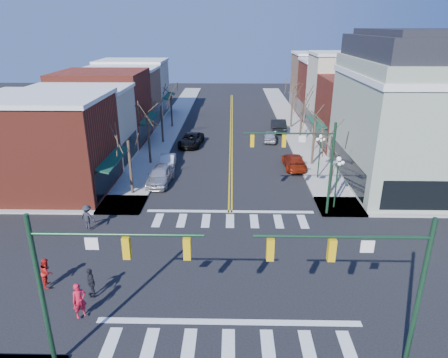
# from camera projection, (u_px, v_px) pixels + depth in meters

# --- Properties ---
(ground) EXTENTS (160.00, 160.00, 0.00)m
(ground) POSITION_uv_depth(u_px,v_px,m) (229.00, 269.00, 23.88)
(ground) COLOR black
(ground) RESTS_ON ground
(sidewalk_left) EXTENTS (3.50, 70.00, 0.15)m
(sidewalk_left) POSITION_uv_depth(u_px,v_px,m) (149.00, 160.00, 42.65)
(sidewalk_left) COLOR #9E9B93
(sidewalk_left) RESTS_ON ground
(sidewalk_right) EXTENTS (3.50, 70.00, 0.15)m
(sidewalk_right) POSITION_uv_depth(u_px,v_px,m) (313.00, 161.00, 42.32)
(sidewalk_right) COLOR #9E9B93
(sidewalk_right) RESTS_ON ground
(bldg_left_brick_a) EXTENTS (10.00, 8.50, 8.00)m
(bldg_left_brick_a) POSITION_uv_depth(u_px,v_px,m) (47.00, 147.00, 33.67)
(bldg_left_brick_a) COLOR maroon
(bldg_left_brick_a) RESTS_ON ground
(bldg_left_stucco_a) EXTENTS (10.00, 7.00, 7.50)m
(bldg_left_stucco_a) POSITION_uv_depth(u_px,v_px,m) (80.00, 127.00, 40.98)
(bldg_left_stucco_a) COLOR beige
(bldg_left_stucco_a) RESTS_ON ground
(bldg_left_brick_b) EXTENTS (10.00, 9.00, 8.50)m
(bldg_left_brick_b) POSITION_uv_depth(u_px,v_px,m) (103.00, 107.00, 48.26)
(bldg_left_brick_b) COLOR maroon
(bldg_left_brick_b) RESTS_ON ground
(bldg_left_tan) EXTENTS (10.00, 7.50, 7.80)m
(bldg_left_tan) POSITION_uv_depth(u_px,v_px,m) (121.00, 98.00, 56.07)
(bldg_left_tan) COLOR #9E7657
(bldg_left_tan) RESTS_ON ground
(bldg_left_stucco_b) EXTENTS (10.00, 8.00, 8.20)m
(bldg_left_stucco_b) POSITION_uv_depth(u_px,v_px,m) (134.00, 89.00, 63.22)
(bldg_left_stucco_b) COLOR beige
(bldg_left_stucco_b) RESTS_ON ground
(bldg_right_brick_a) EXTENTS (10.00, 8.50, 8.00)m
(bldg_right_brick_a) POSITION_uv_depth(u_px,v_px,m) (365.00, 114.00, 46.13)
(bldg_right_brick_a) COLOR maroon
(bldg_right_brick_a) RESTS_ON ground
(bldg_right_stucco) EXTENTS (10.00, 7.00, 10.00)m
(bldg_right_stucco) POSITION_uv_depth(u_px,v_px,m) (348.00, 94.00, 52.98)
(bldg_right_stucco) COLOR beige
(bldg_right_stucco) RESTS_ON ground
(bldg_right_brick_b) EXTENTS (10.00, 8.00, 8.50)m
(bldg_right_brick_b) POSITION_uv_depth(u_px,v_px,m) (334.00, 91.00, 60.24)
(bldg_right_brick_b) COLOR maroon
(bldg_right_brick_b) RESTS_ON ground
(bldg_right_tan) EXTENTS (10.00, 8.00, 9.00)m
(bldg_right_tan) POSITION_uv_depth(u_px,v_px,m) (323.00, 82.00, 67.61)
(bldg_right_tan) COLOR #9E7657
(bldg_right_tan) RESTS_ON ground
(victorian_corner) EXTENTS (12.25, 14.25, 13.30)m
(victorian_corner) POSITION_uv_depth(u_px,v_px,m) (421.00, 110.00, 34.66)
(victorian_corner) COLOR #929F8A
(victorian_corner) RESTS_ON ground
(traffic_mast_near_left) EXTENTS (6.60, 0.28, 7.20)m
(traffic_mast_near_left) POSITION_uv_depth(u_px,v_px,m) (85.00, 273.00, 15.38)
(traffic_mast_near_left) COLOR #14331E
(traffic_mast_near_left) RESTS_ON ground
(traffic_mast_near_right) EXTENTS (6.60, 0.28, 7.20)m
(traffic_mast_near_right) POSITION_uv_depth(u_px,v_px,m) (374.00, 276.00, 15.17)
(traffic_mast_near_right) COLOR #14331E
(traffic_mast_near_right) RESTS_ON ground
(traffic_mast_far_right) EXTENTS (6.60, 0.28, 7.20)m
(traffic_mast_far_right) POSITION_uv_depth(u_px,v_px,m) (307.00, 156.00, 28.96)
(traffic_mast_far_right) COLOR #14331E
(traffic_mast_far_right) RESTS_ON ground
(lamppost_corner) EXTENTS (0.36, 0.36, 4.33)m
(lamppost_corner) POSITION_uv_depth(u_px,v_px,m) (337.00, 174.00, 30.57)
(lamppost_corner) COLOR #14331E
(lamppost_corner) RESTS_ON ground
(lamppost_midblock) EXTENTS (0.36, 0.36, 4.33)m
(lamppost_midblock) POSITION_uv_depth(u_px,v_px,m) (320.00, 149.00, 36.62)
(lamppost_midblock) COLOR #14331E
(lamppost_midblock) RESTS_ON ground
(tree_left_a) EXTENTS (0.24, 0.24, 4.76)m
(tree_left_a) POSITION_uv_depth(u_px,v_px,m) (130.00, 168.00, 33.43)
(tree_left_a) COLOR #382B21
(tree_left_a) RESTS_ON ground
(tree_left_b) EXTENTS (0.24, 0.24, 5.04)m
(tree_left_b) POSITION_uv_depth(u_px,v_px,m) (149.00, 141.00, 40.83)
(tree_left_b) COLOR #382B21
(tree_left_b) RESTS_ON ground
(tree_left_c) EXTENTS (0.24, 0.24, 4.55)m
(tree_left_c) POSITION_uv_depth(u_px,v_px,m) (162.00, 125.00, 48.37)
(tree_left_c) COLOR #382B21
(tree_left_c) RESTS_ON ground
(tree_left_d) EXTENTS (0.24, 0.24, 4.90)m
(tree_left_d) POSITION_uv_depth(u_px,v_px,m) (171.00, 110.00, 55.76)
(tree_left_d) COLOR #382B21
(tree_left_d) RESTS_ON ground
(tree_right_a) EXTENTS (0.24, 0.24, 4.62)m
(tree_right_a) POSITION_uv_depth(u_px,v_px,m) (332.00, 170.00, 33.13)
(tree_right_a) COLOR #382B21
(tree_right_a) RESTS_ON ground
(tree_right_b) EXTENTS (0.24, 0.24, 5.18)m
(tree_right_b) POSITION_uv_depth(u_px,v_px,m) (314.00, 141.00, 40.48)
(tree_right_b) COLOR #382B21
(tree_right_b) RESTS_ON ground
(tree_right_c) EXTENTS (0.24, 0.24, 4.83)m
(tree_right_c) POSITION_uv_depth(u_px,v_px,m) (301.00, 124.00, 48.00)
(tree_right_c) COLOR #382B21
(tree_right_c) RESTS_ON ground
(tree_right_d) EXTENTS (0.24, 0.24, 4.97)m
(tree_right_d) POSITION_uv_depth(u_px,v_px,m) (292.00, 110.00, 55.43)
(tree_right_d) COLOR #382B21
(tree_right_d) RESTS_ON ground
(car_left_near) EXTENTS (2.31, 4.96, 1.64)m
(car_left_near) POSITION_uv_depth(u_px,v_px,m) (160.00, 175.00, 36.31)
(car_left_near) COLOR #B9B9BE
(car_left_near) RESTS_ON ground
(car_left_mid) EXTENTS (1.61, 4.13, 1.34)m
(car_left_mid) POSITION_uv_depth(u_px,v_px,m) (167.00, 162.00, 40.22)
(car_left_mid) COLOR silver
(car_left_mid) RESTS_ON ground
(car_left_far) EXTENTS (3.00, 5.50, 1.46)m
(car_left_far) POSITION_uv_depth(u_px,v_px,m) (191.00, 140.00, 47.76)
(car_left_far) COLOR black
(car_left_far) RESTS_ON ground
(car_right_near) EXTENTS (2.11, 4.99, 1.44)m
(car_right_near) POSITION_uv_depth(u_px,v_px,m) (294.00, 161.00, 40.35)
(car_right_near) COLOR maroon
(car_right_near) RESTS_ON ground
(car_right_mid) EXTENTS (1.91, 4.10, 1.36)m
(car_right_mid) POSITION_uv_depth(u_px,v_px,m) (270.00, 136.00, 49.50)
(car_right_mid) COLOR silver
(car_right_mid) RESTS_ON ground
(car_right_far) EXTENTS (1.99, 5.28, 1.72)m
(car_right_far) POSITION_uv_depth(u_px,v_px,m) (278.00, 125.00, 54.08)
(car_right_far) COLOR black
(car_right_far) RESTS_ON ground
(pedestrian_red_a) EXTENTS (0.81, 0.78, 1.86)m
(pedestrian_red_a) POSITION_uv_depth(u_px,v_px,m) (79.00, 300.00, 19.45)
(pedestrian_red_a) COLOR red
(pedestrian_red_a) RESTS_ON sidewalk_left
(pedestrian_red_b) EXTENTS (0.81, 0.94, 1.69)m
(pedestrian_red_b) POSITION_uv_depth(u_px,v_px,m) (47.00, 272.00, 21.83)
(pedestrian_red_b) COLOR red
(pedestrian_red_b) RESTS_ON sidewalk_left
(pedestrian_dark_a) EXTENTS (0.90, 1.02, 1.65)m
(pedestrian_dark_a) POSITION_uv_depth(u_px,v_px,m) (91.00, 282.00, 21.01)
(pedestrian_dark_a) COLOR black
(pedestrian_dark_a) RESTS_ON sidewalk_left
(pedestrian_dark_b) EXTENTS (1.31, 1.00, 1.80)m
(pedestrian_dark_b) POSITION_uv_depth(u_px,v_px,m) (87.00, 217.00, 27.95)
(pedestrian_dark_b) COLOR black
(pedestrian_dark_b) RESTS_ON sidewalk_left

